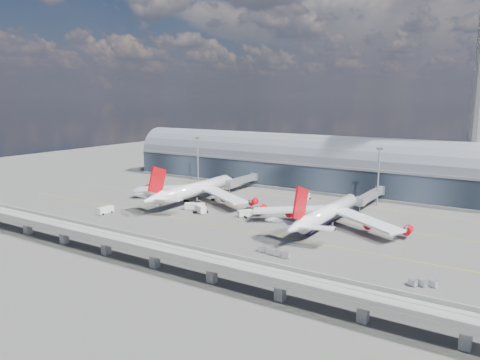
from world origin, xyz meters
The scene contains 19 objects.
ground centered at (0.00, 0.00, 0.00)m, with size 500.00×500.00×0.00m, color #474744.
taxi_lines centered at (0.00, 22.11, 0.01)m, with size 200.00×80.12×0.01m.
terminal centered at (0.00, 77.99, 11.34)m, with size 200.00×30.00×28.00m.
guideway centered at (0.00, -55.00, 5.29)m, with size 220.00×8.50×7.20m.
floodlight_mast_left centered at (-50.00, 55.00, 13.63)m, with size 3.00×0.70×25.70m.
floodlight_mast_right centered at (50.00, 55.00, 13.63)m, with size 3.00×0.70×25.70m.
airliner_left centered at (-22.16, 15.82, 5.81)m, with size 63.49×66.68×20.34m.
airliner_right centered at (45.04, 9.70, 5.17)m, with size 60.00×62.69×19.95m.
jet_bridge_left centered at (-18.74, 53.12, 5.18)m, with size 4.40×28.00×7.25m.
jet_bridge_right centered at (48.54, 51.18, 5.18)m, with size 4.40×32.00×7.25m.
service_truck_0 centered at (-39.33, -20.65, 1.52)m, with size 2.64×7.16×2.95m.
service_truck_1 centered at (-7.01, 1.27, 1.65)m, with size 6.19×4.77×3.26m.
service_truck_2 centered at (-12.55, 4.43, 1.55)m, with size 8.44×5.72×2.98m.
service_truck_3 centered at (11.54, 6.35, 1.41)m, with size 5.08×5.93×2.76m.
service_truck_4 centered at (18.95, 48.24, 1.42)m, with size 3.13×5.20×2.82m.
service_truck_5 centered at (-15.62, 25.14, 1.40)m, with size 5.00×5.90×2.74m.
cargo_train_0 centered at (-30.72, -17.59, 0.77)m, with size 6.73×2.87×1.47m.
cargo_train_1 centered at (43.39, -27.65, 0.99)m, with size 11.57×3.28×1.91m.
cargo_train_2 centered at (86.76, -28.16, 0.85)m, with size 7.30×4.30×1.63m.
Camera 1 is at (108.42, -147.62, 47.71)m, focal length 35.00 mm.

